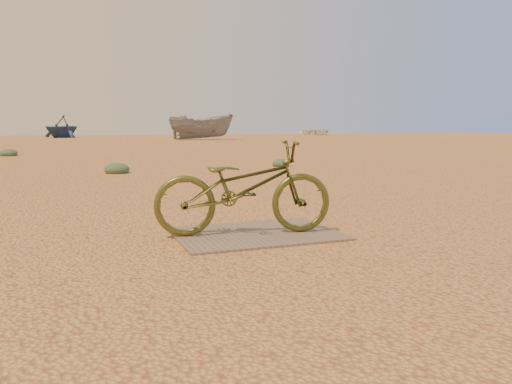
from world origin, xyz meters
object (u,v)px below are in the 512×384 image
object	(u,v)px
bicycle	(244,188)
boat_far_right	(316,131)
plywood_board	(256,234)
boat_far_left	(62,126)
boat_mid_right	(202,127)

from	to	relation	value
bicycle	boat_far_right	xyz separation A→B (m)	(27.20, 50.13, -0.02)
plywood_board	bicycle	bearing A→B (deg)	-179.26
boat_far_left	boat_mid_right	size ratio (longest dim) A/B	0.75
plywood_board	bicycle	size ratio (longest dim) A/B	0.92
boat_far_right	boat_mid_right	bearing A→B (deg)	-150.80
plywood_board	boat_far_right	bearing A→B (deg)	61.63
plywood_board	boat_far_left	xyz separation A→B (m)	(-2.06, 46.16, 1.05)
boat_mid_right	boat_far_right	bearing A→B (deg)	-48.39
boat_far_left	bicycle	bearing A→B (deg)	-44.10
plywood_board	boat_far_left	world-z (taller)	boat_far_left
bicycle	boat_mid_right	size ratio (longest dim) A/B	0.34
boat_mid_right	boat_far_right	distance (m)	23.83
bicycle	boat_far_right	size ratio (longest dim) A/B	0.40
plywood_board	boat_far_left	size ratio (longest dim) A/B	0.42
plywood_board	boat_far_right	distance (m)	56.97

